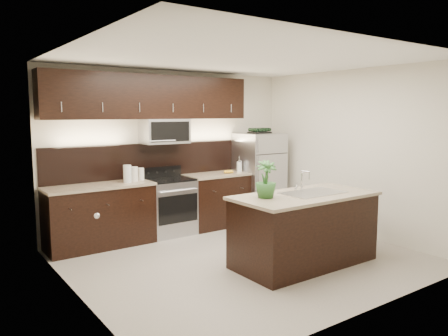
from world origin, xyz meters
name	(u,v)px	position (x,y,z in m)	size (l,w,h in m)	color
ground	(244,258)	(0.00, 0.00, 0.00)	(4.50, 4.50, 0.00)	gray
room_walls	(240,136)	(-0.11, -0.04, 1.70)	(4.52, 4.02, 2.71)	beige
counter_run	(158,208)	(-0.46, 1.69, 0.47)	(3.51, 0.65, 0.94)	black
upper_fixtures	(153,104)	(-0.43, 1.84, 2.14)	(3.49, 0.40, 1.66)	black
island	(304,229)	(0.53, -0.62, 0.47)	(1.96, 0.96, 0.94)	black
sink_faucet	(312,192)	(0.68, -0.61, 0.96)	(0.84, 0.50, 0.28)	silver
refrigerator	(259,177)	(1.63, 1.63, 0.81)	(0.78, 0.71, 1.62)	#B2B2B7
wine_rack	(260,131)	(1.63, 1.63, 1.67)	(0.40, 0.25, 0.10)	black
plant	(266,179)	(-0.06, -0.51, 1.17)	(0.26, 0.26, 0.47)	#265421
canisters	(133,174)	(-0.88, 1.68, 1.06)	(0.39, 0.22, 0.27)	silver
french_press	(239,166)	(1.17, 1.64, 1.05)	(0.10, 0.10, 0.28)	silver
bananas	(225,172)	(0.84, 1.61, 0.97)	(0.18, 0.14, 0.06)	gold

